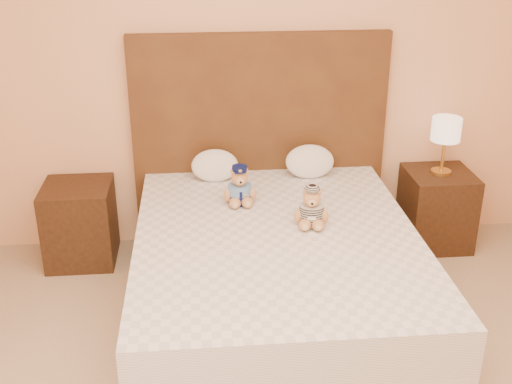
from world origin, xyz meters
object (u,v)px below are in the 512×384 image
(nightstand_left, at_px, (80,223))
(teddy_police, at_px, (240,185))
(pillow_left, at_px, (215,164))
(pillow_right, at_px, (310,160))
(bed, at_px, (277,275))
(nightstand_right, at_px, (436,209))
(teddy_prisoner, at_px, (312,207))
(lamp, at_px, (446,132))

(nightstand_left, distance_m, teddy_police, 1.20)
(pillow_left, relative_size, pillow_right, 0.95)
(bed, xyz_separation_m, nightstand_left, (-1.25, 0.80, -0.00))
(nightstand_right, relative_size, teddy_prisoner, 2.35)
(pillow_left, bearing_deg, nightstand_left, -178.15)
(nightstand_left, xyz_separation_m, nightstand_right, (2.50, 0.00, 0.00))
(pillow_right, bearing_deg, pillow_left, 180.00)
(teddy_prisoner, bearing_deg, nightstand_left, 162.00)
(teddy_prisoner, height_order, pillow_right, pillow_right)
(teddy_prisoner, xyz_separation_m, pillow_left, (-0.53, 0.74, -0.01))
(lamp, relative_size, pillow_right, 1.20)
(bed, height_order, pillow_left, pillow_left)
(bed, xyz_separation_m, teddy_prisoner, (0.21, 0.09, 0.39))
(pillow_left, height_order, pillow_right, pillow_right)
(teddy_police, bearing_deg, pillow_right, 35.94)
(bed, relative_size, pillow_left, 6.34)
(lamp, bearing_deg, bed, -147.38)
(teddy_police, bearing_deg, lamp, 12.25)
(teddy_prisoner, distance_m, pillow_left, 0.91)
(bed, bearing_deg, nightstand_right, 32.62)
(nightstand_right, height_order, teddy_prisoner, teddy_prisoner)
(nightstand_right, distance_m, pillow_right, 1.00)
(nightstand_left, bearing_deg, nightstand_right, 0.00)
(nightstand_left, distance_m, pillow_left, 1.01)
(bed, distance_m, nightstand_right, 1.48)
(pillow_left, bearing_deg, pillow_right, 0.00)
(nightstand_right, xyz_separation_m, pillow_right, (-0.92, 0.03, 0.39))
(nightstand_left, relative_size, pillow_left, 1.74)
(bed, relative_size, teddy_prisoner, 8.54)
(nightstand_left, xyz_separation_m, teddy_prisoner, (1.46, -0.71, 0.39))
(nightstand_left, bearing_deg, teddy_prisoner, -25.99)
(bed, distance_m, pillow_right, 0.97)
(bed, relative_size, lamp, 5.00)
(bed, distance_m, lamp, 1.59)
(nightstand_left, bearing_deg, pillow_left, 1.85)
(teddy_police, distance_m, pillow_left, 0.42)
(nightstand_right, bearing_deg, pillow_right, 178.14)
(nightstand_left, xyz_separation_m, pillow_left, (0.93, 0.03, 0.39))
(bed, bearing_deg, pillow_left, 111.20)
(bed, relative_size, nightstand_right, 3.64)
(nightstand_left, height_order, pillow_right, pillow_right)
(pillow_right, bearing_deg, teddy_police, -141.86)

